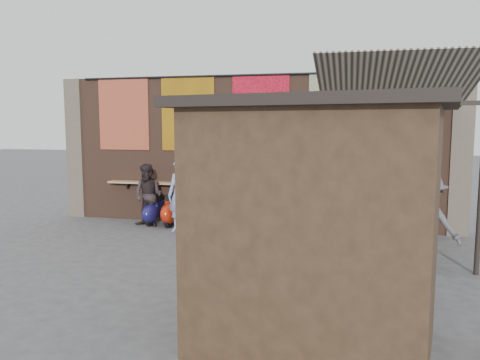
{
  "coord_description": "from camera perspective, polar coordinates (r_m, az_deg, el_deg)",
  "views": [
    {
      "loc": [
        2.67,
        -9.58,
        2.7
      ],
      "look_at": [
        0.06,
        1.2,
        1.39
      ],
      "focal_mm": 35.0,
      "sensor_mm": 36.0,
      "label": 1
    }
  ],
  "objects": [
    {
      "name": "ground",
      "position": [
        10.31,
        -1.93,
        -8.43
      ],
      "size": [
        70.0,
        70.0,
        0.0
      ],
      "primitive_type": "plane",
      "color": "#474749",
      "rests_on": "ground"
    },
    {
      "name": "brick_wall",
      "position": [
        12.59,
        1.33,
        3.57
      ],
      "size": [
        10.0,
        0.4,
        4.0
      ],
      "primitive_type": "cube",
      "color": "brown",
      "rests_on": "ground"
    },
    {
      "name": "pier_left",
      "position": [
        14.6,
        -19.08,
        3.64
      ],
      "size": [
        0.5,
        0.5,
        4.0
      ],
      "primitive_type": "cube",
      "color": "#4C4238",
      "rests_on": "ground"
    },
    {
      "name": "pier_right",
      "position": [
        12.56,
        25.22,
        2.92
      ],
      "size": [
        0.5,
        0.5,
        4.0
      ],
      "primitive_type": "cube",
      "color": "#4C4238",
      "rests_on": "ground"
    },
    {
      "name": "eating_counter",
      "position": [
        12.31,
        0.95,
        -0.71
      ],
      "size": [
        8.0,
        0.32,
        0.05
      ],
      "primitive_type": "cube",
      "color": "#9E7A51",
      "rests_on": "brick_wall"
    },
    {
      "name": "shelf_box",
      "position": [
        12.49,
        -3.02,
        0.04
      ],
      "size": [
        0.55,
        0.31,
        0.23
      ],
      "primitive_type": "cube",
      "color": "white",
      "rests_on": "eating_counter"
    },
    {
      "name": "tapestry_redgold",
      "position": [
        13.6,
        -14.0,
        7.82
      ],
      "size": [
        1.5,
        0.02,
        2.0
      ],
      "primitive_type": "cube",
      "color": "maroon",
      "rests_on": "brick_wall"
    },
    {
      "name": "tapestry_sun",
      "position": [
        12.83,
        -6.38,
        8.06
      ],
      "size": [
        1.5,
        0.02,
        2.0
      ],
      "primitive_type": "cube",
      "color": "#F7A10E",
      "rests_on": "brick_wall"
    },
    {
      "name": "tapestry_orange",
      "position": [
        12.3,
        2.5,
        8.15
      ],
      "size": [
        1.5,
        0.02,
        2.0
      ],
      "primitive_type": "cube",
      "color": "red",
      "rests_on": "brick_wall"
    },
    {
      "name": "tapestry_multi",
      "position": [
        12.07,
        11.95,
        8.04
      ],
      "size": [
        1.5,
        0.02,
        2.0
      ],
      "primitive_type": "cube",
      "color": "#2B50A0",
      "rests_on": "brick_wall"
    },
    {
      "name": "hang_rail",
      "position": [
        12.41,
        1.12,
        12.68
      ],
      "size": [
        9.5,
        0.06,
        0.06
      ],
      "primitive_type": "cylinder",
      "rotation": [
        0.0,
        1.57,
        0.0
      ],
      "color": "black",
      "rests_on": "brick_wall"
    },
    {
      "name": "scooter_stool_0",
      "position": [
        12.95,
        -10.47,
        -3.67
      ],
      "size": [
        0.36,
        0.81,
        0.77
      ],
      "primitive_type": null,
      "color": "navy",
      "rests_on": "ground"
    },
    {
      "name": "scooter_stool_1",
      "position": [
        12.72,
        -8.21,
        -3.65
      ],
      "size": [
        0.4,
        0.88,
        0.83
      ],
      "primitive_type": null,
      "color": "#B5260D",
      "rests_on": "ground"
    },
    {
      "name": "scooter_stool_2",
      "position": [
        12.51,
        -5.53,
        -4.01
      ],
      "size": [
        0.35,
        0.78,
        0.74
      ],
      "primitive_type": null,
      "color": "#186259",
      "rests_on": "ground"
    },
    {
      "name": "scooter_stool_3",
      "position": [
        12.29,
        -3.17,
        -4.19
      ],
      "size": [
        0.35,
        0.77,
        0.74
      ],
      "primitive_type": null,
      "color": "maroon",
      "rests_on": "ground"
    },
    {
      "name": "scooter_stool_4",
      "position": [
        12.17,
        -0.23,
        -4.24
      ],
      "size": [
        0.36,
        0.8,
        0.76
      ],
      "primitive_type": null,
      "color": "navy",
      "rests_on": "ground"
    },
    {
      "name": "scooter_stool_5",
      "position": [
        12.06,
        2.32,
        -4.16
      ],
      "size": [
        0.39,
        0.88,
        0.83
      ],
      "primitive_type": null,
      "color": "#191246",
      "rests_on": "ground"
    },
    {
      "name": "scooter_stool_6",
      "position": [
        11.95,
        5.12,
        -4.36
      ],
      "size": [
        0.38,
        0.84,
        0.8
      ],
      "primitive_type": null,
      "color": "black",
      "rests_on": "ground"
    },
    {
      "name": "scooter_stool_7",
      "position": [
        11.85,
        8.04,
        -4.56
      ],
      "size": [
        0.37,
        0.82,
        0.78
      ],
      "primitive_type": null,
      "color": "#0D1992",
      "rests_on": "ground"
    },
    {
      "name": "scooter_stool_8",
      "position": [
        11.87,
        10.76,
        -4.55
      ],
      "size": [
        0.38,
        0.84,
        0.8
      ],
      "primitive_type": null,
      "color": "#0C5821",
      "rests_on": "ground"
    },
    {
      "name": "scooter_stool_9",
      "position": [
        11.85,
        13.34,
        -4.7
      ],
      "size": [
        0.36,
        0.81,
        0.77
      ],
      "primitive_type": null,
      "color": "maroon",
      "rests_on": "ground"
    },
    {
      "name": "diner_left",
      "position": [
        11.9,
        -7.3,
        -1.88
      ],
      "size": [
        0.72,
        0.52,
        1.85
      ],
      "primitive_type": "imported",
      "rotation": [
        0.0,
        0.0,
        -0.12
      ],
      "color": "#8691C3",
      "rests_on": "ground"
    },
    {
      "name": "diner_right",
      "position": [
        12.65,
        -11.12,
        -1.85
      ],
      "size": [
        0.89,
        0.73,
        1.67
      ],
      "primitive_type": "imported",
      "rotation": [
        0.0,
        0.0,
        -0.13
      ],
      "color": "black",
      "rests_on": "ground"
    },
    {
      "name": "shopper_navy",
      "position": [
        10.6,
        11.4,
        -3.26
      ],
      "size": [
        1.06,
        0.5,
        1.76
      ],
      "primitive_type": "imported",
      "rotation": [
        0.0,
        0.0,
        3.21
      ],
      "color": "#181632",
      "rests_on": "ground"
    },
    {
      "name": "shopper_grey",
      "position": [
        9.26,
        21.86,
        -4.88
      ],
      "size": [
        1.36,
        1.15,
        1.82
      ],
      "primitive_type": "imported",
      "rotation": [
        0.0,
        0.0,
        2.65
      ],
      "color": "#514F54",
      "rests_on": "ground"
    },
    {
      "name": "shopper_tan",
      "position": [
        10.52,
        7.46,
        -3.98
      ],
      "size": [
        0.86,
        0.85,
        1.5
      ],
      "primitive_type": "imported",
      "rotation": [
        0.0,
        0.0,
        0.77
      ],
      "color": "#9A7C62",
      "rests_on": "ground"
    },
    {
      "name": "market_stall",
      "position": [
        5.7,
        9.19,
        -6.07
      ],
      "size": [
        3.0,
        2.47,
        2.89
      ],
      "primitive_type": "cube",
      "rotation": [
        0.0,
        0.0,
        -0.19
      ],
      "color": "black",
      "rests_on": "ground"
    },
    {
      "name": "stall_roof",
      "position": [
        5.57,
        9.49,
        9.2
      ],
      "size": [
        3.37,
        2.82,
        0.12
      ],
      "primitive_type": "cube",
      "rotation": [
        0.0,
        0.0,
        -0.19
      ],
      "color": "black",
      "rests_on": "market_stall"
    },
    {
      "name": "stall_sign",
      "position": [
        6.59,
        11.66,
        1.33
      ],
      "size": [
        1.19,
        0.27,
        0.5
      ],
      "primitive_type": "cube",
      "rotation": [
        0.0,
        0.0,
        -0.19
      ],
      "color": "gold",
      "rests_on": "market_stall"
    },
    {
      "name": "stall_shelf",
      "position": [
        6.77,
        11.45,
        -7.47
      ],
      "size": [
        2.19,
        0.52,
        0.06
      ],
      "primitive_type": "cube",
      "rotation": [
        0.0,
        0.0,
        -0.19
      ],
      "color": "#473321",
      "rests_on": "market_stall"
    },
    {
      "name": "awning_canvas",
      "position": [
        10.55,
        18.41,
        11.03
      ],
      "size": [
        3.2,
        3.28,
        0.97
      ],
      "primitive_type": "cube",
      "rotation": [
        -0.28,
        0.0,
        0.0
      ],
      "color": "beige",
      "rests_on": "brick_wall"
    },
    {
      "name": "awning_ledger",
      "position": [
        12.17,
        17.85,
        12.33
      ],
      "size": [
        3.3,
        0.08,
        0.12
      ],
      "primitive_type": "cube",
      "color": "#33261C",
      "rests_on": "brick_wall"
    },
    {
      "name": "awning_header",
      "position": [
        9.03,
        19.09,
        8.79
      ],
      "size": [
        3.0,
        0.08,
        0.08
      ],
      "primitive_type": "cube",
      "color": "black",
      "rests_on": "awning_post_left"
    },
    {
      "name": "awning_post_left",
      "position": [
        9.08,
        9.88,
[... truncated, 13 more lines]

